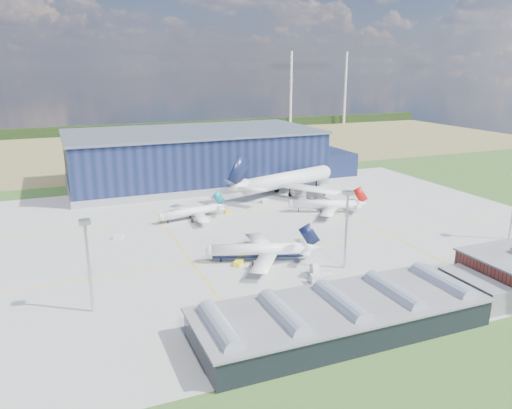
% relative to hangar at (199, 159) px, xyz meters
% --- Properties ---
extents(ground, '(600.00, 600.00, 0.00)m').
position_rel_hangar_xyz_m(ground, '(-2.81, -94.80, -11.62)').
color(ground, '#2B4E1D').
rests_on(ground, ground).
extents(apron, '(220.00, 160.00, 0.08)m').
position_rel_hangar_xyz_m(apron, '(-2.81, -84.80, -11.59)').
color(apron, '#9A9A95').
rests_on(apron, ground).
extents(farmland, '(600.00, 220.00, 0.01)m').
position_rel_hangar_xyz_m(farmland, '(-2.81, 125.20, -11.62)').
color(farmland, olive).
rests_on(farmland, ground).
extents(treeline, '(600.00, 8.00, 8.00)m').
position_rel_hangar_xyz_m(treeline, '(-2.81, 205.20, -7.62)').
color(treeline, black).
rests_on(treeline, ground).
extents(hangar, '(145.00, 62.00, 26.10)m').
position_rel_hangar_xyz_m(hangar, '(0.00, 0.00, 0.00)').
color(hangar, '#101A36').
rests_on(hangar, ground).
extents(glass_concourse, '(78.00, 23.00, 8.60)m').
position_rel_hangar_xyz_m(glass_concourse, '(-9.26, -154.80, -7.93)').
color(glass_concourse, black).
rests_on(glass_concourse, ground).
extents(light_mast_west, '(2.60, 2.60, 23.00)m').
position_rel_hangar_xyz_m(light_mast_west, '(-62.81, -124.80, 3.82)').
color(light_mast_west, '#B0B4B7').
rests_on(light_mast_west, ground).
extents(light_mast_center, '(2.60, 2.60, 23.00)m').
position_rel_hangar_xyz_m(light_mast_center, '(7.19, -124.80, 3.82)').
color(light_mast_center, '#B0B4B7').
rests_on(light_mast_center, ground).
extents(airliner_navy, '(44.48, 44.01, 11.47)m').
position_rel_hangar_xyz_m(airliner_navy, '(-14.22, -110.64, -5.88)').
color(airliner_navy, white).
rests_on(airliner_navy, ground).
extents(airliner_red, '(42.65, 42.30, 10.57)m').
position_rel_hangar_xyz_m(airliner_red, '(30.25, -72.80, -6.33)').
color(airliner_red, white).
rests_on(airliner_red, ground).
extents(airliner_widebody, '(79.42, 78.53, 20.65)m').
position_rel_hangar_xyz_m(airliner_widebody, '(29.71, -39.80, -1.29)').
color(airliner_widebody, white).
rests_on(airliner_widebody, ground).
extents(airliner_regional, '(33.80, 33.30, 9.46)m').
position_rel_hangar_xyz_m(airliner_regional, '(-21.88, -61.79, -6.89)').
color(airliner_regional, white).
rests_on(airliner_regional, ground).
extents(gse_tug_b, '(3.69, 3.72, 1.36)m').
position_rel_hangar_xyz_m(gse_tug_b, '(-20.78, -111.38, -10.93)').
color(gse_tug_b, yellow).
rests_on(gse_tug_b, ground).
extents(gse_van_a, '(6.35, 3.67, 2.60)m').
position_rel_hangar_xyz_m(gse_van_a, '(-4.28, -131.62, -10.31)').
color(gse_van_a, silver).
rests_on(gse_van_a, ground).
extents(gse_cart_a, '(2.91, 3.73, 1.44)m').
position_rel_hangar_xyz_m(gse_cart_a, '(14.06, -50.30, -10.90)').
color(gse_cart_a, silver).
rests_on(gse_cart_a, ground).
extents(gse_van_b, '(3.90, 5.31, 2.21)m').
position_rel_hangar_xyz_m(gse_van_b, '(28.61, -58.80, -10.51)').
color(gse_van_b, silver).
rests_on(gse_van_b, ground).
extents(gse_tug_c, '(2.23, 3.11, 1.25)m').
position_rel_hangar_xyz_m(gse_tug_c, '(-5.74, -59.03, -10.99)').
color(gse_tug_c, yellow).
rests_on(gse_tug_c, ground).
extents(gse_cart_b, '(3.79, 3.13, 1.41)m').
position_rel_hangar_xyz_m(gse_cart_b, '(-50.20, -73.70, -10.91)').
color(gse_cart_b, silver).
rests_on(gse_cart_b, ground).
extents(airstair, '(2.80, 4.66, 2.79)m').
position_rel_hangar_xyz_m(airstair, '(-3.87, -126.81, -10.22)').
color(airstair, silver).
rests_on(airstair, ground).
extents(car_b, '(4.24, 1.89, 1.35)m').
position_rel_hangar_xyz_m(car_b, '(37.81, -142.80, -10.94)').
color(car_b, '#99999E').
rests_on(car_b, ground).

